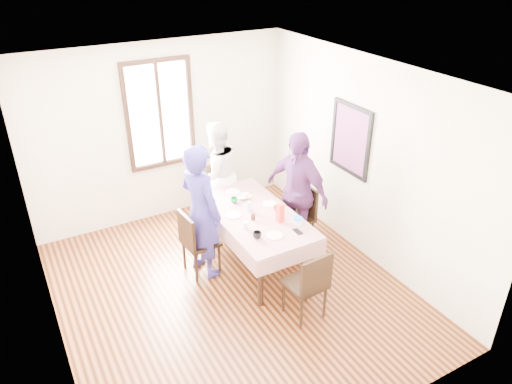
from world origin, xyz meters
TOP-DOWN VIEW (x-y plane):
  - ground at (0.00, 0.00)m, footprint 4.50×4.50m
  - back_wall at (0.00, 2.25)m, footprint 4.00×0.00m
  - right_wall at (2.00, 0.00)m, footprint 0.00×4.50m
  - window_frame at (0.00, 2.23)m, footprint 1.02×0.06m
  - window_pane at (0.00, 2.24)m, footprint 0.90×0.02m
  - art_poster at (1.98, 0.30)m, footprint 0.04×0.76m
  - dining_table at (0.56, 0.40)m, footprint 0.84×1.73m
  - tablecloth at (0.56, 0.40)m, footprint 0.96×1.85m
  - chair_left at (-0.15, 0.56)m, footprint 0.45×0.45m
  - chair_right at (1.26, 0.45)m, footprint 0.43×0.43m
  - chair_far at (0.56, 1.59)m, footprint 0.46×0.46m
  - chair_near at (0.56, -0.79)m, footprint 0.45×0.45m
  - person_left at (-0.13, 0.56)m, footprint 0.60×0.75m
  - person_far at (0.56, 1.57)m, footprint 0.86×0.71m
  - person_right at (1.24, 0.45)m, footprint 0.70×1.10m
  - mug_black at (0.31, -0.13)m, footprint 0.14×0.14m
  - mug_flag at (0.84, 0.30)m, footprint 0.11×0.11m
  - mug_green at (0.46, 0.77)m, footprint 0.10×0.10m
  - serving_bowl at (0.62, 0.83)m, footprint 0.23×0.23m
  - juice_carton at (0.75, 0.06)m, footprint 0.08×0.08m
  - butter_tub at (0.91, -0.08)m, footprint 0.14×0.14m
  - jam_jar at (0.47, 0.27)m, footprint 0.05×0.05m
  - drinking_glass at (0.29, 0.13)m, footprint 0.06×0.06m
  - smartphone at (0.81, -0.25)m, footprint 0.07×0.14m
  - flower_vase at (0.53, 0.49)m, footprint 0.07×0.07m
  - plate_left at (0.29, 0.48)m, footprint 0.20×0.20m
  - plate_right at (0.85, 0.51)m, footprint 0.20×0.20m
  - plate_far at (0.58, 1.07)m, footprint 0.20×0.20m
  - plate_near at (0.51, -0.19)m, footprint 0.20×0.20m
  - butter_lid at (0.91, -0.08)m, footprint 0.12×0.12m
  - flower_bunch at (0.53, 0.49)m, footprint 0.09×0.09m

SIDE VIEW (x-z plane):
  - ground at x=0.00m, z-range 0.00..0.00m
  - dining_table at x=0.56m, z-range 0.00..0.75m
  - chair_left at x=-0.15m, z-range 0.00..0.91m
  - chair_right at x=1.26m, z-range 0.00..0.91m
  - chair_far at x=0.56m, z-range 0.00..0.91m
  - chair_near at x=0.56m, z-range 0.00..0.91m
  - tablecloth at x=0.56m, z-range 0.75..0.76m
  - smartphone at x=0.81m, z-range 0.76..0.77m
  - plate_left at x=0.29m, z-range 0.76..0.77m
  - plate_right at x=0.85m, z-range 0.76..0.77m
  - plate_far at x=0.58m, z-range 0.76..0.77m
  - plate_near at x=0.51m, z-range 0.76..0.77m
  - serving_bowl at x=0.62m, z-range 0.76..0.81m
  - butter_tub at x=0.91m, z-range 0.76..0.83m
  - mug_flag at x=0.84m, z-range 0.76..0.84m
  - jam_jar at x=0.47m, z-range 0.76..0.84m
  - mug_green at x=0.46m, z-range 0.76..0.84m
  - mug_black at x=0.31m, z-range 0.76..0.85m
  - drinking_glass at x=0.29m, z-range 0.76..0.85m
  - person_far at x=0.56m, z-range 0.00..1.65m
  - flower_vase at x=0.53m, z-range 0.76..0.90m
  - butter_lid at x=0.91m, z-range 0.83..0.84m
  - person_right at x=1.24m, z-range 0.00..1.74m
  - juice_carton at x=0.75m, z-range 0.76..1.01m
  - person_left at x=-0.13m, z-range 0.00..1.80m
  - flower_bunch at x=0.53m, z-range 0.90..1.00m
  - back_wall at x=0.00m, z-range -0.65..3.35m
  - right_wall at x=2.00m, z-range -0.90..3.60m
  - art_poster at x=1.98m, z-range 1.07..2.03m
  - window_frame at x=0.00m, z-range 0.84..2.46m
  - window_pane at x=0.00m, z-range 0.90..2.40m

